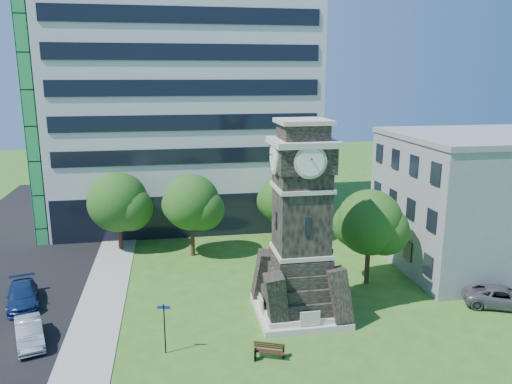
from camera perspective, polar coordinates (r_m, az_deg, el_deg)
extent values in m
plane|color=#2B611B|center=(30.27, 0.23, -15.85)|extent=(160.00, 160.00, 0.00)
cube|color=gray|center=(34.67, -17.36, -12.46)|extent=(3.00, 70.00, 0.06)
cube|color=beige|center=(32.48, 4.95, -13.35)|extent=(5.40, 5.40, 0.40)
cube|color=beige|center=(32.33, 4.96, -12.79)|extent=(4.80, 4.80, 0.30)
cube|color=black|center=(30.01, 5.22, -1.31)|extent=(3.00, 3.00, 6.40)
cube|color=beige|center=(30.90, 5.10, -6.70)|extent=(3.25, 3.25, 0.25)
cube|color=beige|center=(29.78, 5.26, 0.55)|extent=(3.25, 3.25, 0.25)
cube|color=black|center=(28.88, 5.96, -3.98)|extent=(0.35, 0.08, 1.10)
cube|color=black|center=(29.43, 5.33, 3.97)|extent=(3.30, 3.30, 1.60)
cube|color=beige|center=(29.30, 5.37, 5.71)|extent=(3.70, 3.70, 0.35)
cylinder|color=white|center=(27.75, 6.28, 3.38)|extent=(1.56, 0.06, 1.56)
cylinder|color=white|center=(29.02, 1.95, 3.89)|extent=(0.06, 1.56, 1.56)
cube|color=black|center=(29.23, 5.39, 6.87)|extent=(2.60, 2.60, 0.90)
cube|color=beige|center=(29.17, 5.42, 8.04)|extent=(3.00, 3.00, 0.25)
cube|color=silver|center=(52.05, -8.26, 12.35)|extent=(25.00, 15.00, 28.00)
cube|color=black|center=(46.63, -7.49, -2.68)|extent=(24.50, 0.80, 4.00)
cube|color=gray|center=(43.13, 25.32, -1.06)|extent=(15.00, 12.00, 10.00)
cube|color=gray|center=(42.26, 26.02, 5.79)|extent=(15.20, 12.20, 0.40)
imported|color=#94979B|center=(31.68, -24.50, -14.41)|extent=(2.51, 4.17, 1.30)
imported|color=navy|center=(36.57, -25.13, -10.67)|extent=(2.95, 4.92, 1.34)
imported|color=#58575D|center=(36.72, 26.30, -10.69)|extent=(5.31, 3.90, 1.34)
cube|color=black|center=(27.71, -0.08, -18.08)|extent=(0.05, 0.41, 0.63)
cube|color=black|center=(27.97, 3.18, -17.77)|extent=(0.05, 0.41, 0.63)
cube|color=black|center=(27.78, 1.56, -17.77)|extent=(1.62, 0.43, 0.04)
cube|color=black|center=(27.82, 1.48, -17.12)|extent=(1.62, 0.04, 0.36)
cylinder|color=black|center=(28.17, -10.40, -15.14)|extent=(0.07, 0.07, 2.86)
cube|color=#0D2997|center=(27.59, -10.51, -12.84)|extent=(0.69, 0.05, 0.17)
cylinder|color=#332114|center=(44.65, -15.26, -4.82)|extent=(0.37, 0.37, 2.44)
sphere|color=#225A1A|center=(43.84, -15.50, -1.12)|extent=(5.10, 5.10, 5.10)
sphere|color=#225A1A|center=(43.37, -14.18, -1.84)|extent=(3.82, 3.82, 3.82)
sphere|color=#225A1A|center=(44.62, -16.54, -1.30)|extent=(3.57, 3.57, 3.57)
cylinder|color=#332114|center=(41.93, -7.26, -5.47)|extent=(0.36, 0.36, 2.66)
sphere|color=#2F5F1C|center=(41.01, -7.40, -1.16)|extent=(4.62, 4.62, 4.62)
sphere|color=#2F5F1C|center=(40.74, -6.05, -1.97)|extent=(3.47, 3.47, 3.47)
sphere|color=#2F5F1C|center=(41.62, -8.53, -1.41)|extent=(3.24, 3.24, 3.24)
cylinder|color=#332114|center=(45.62, 3.21, -4.13)|extent=(0.32, 0.32, 2.19)
sphere|color=#2D5A1A|center=(44.89, 3.25, -0.86)|extent=(4.60, 4.60, 4.60)
sphere|color=#2D5A1A|center=(44.78, 4.52, -1.48)|extent=(3.45, 3.45, 3.45)
sphere|color=#2D5A1A|center=(45.32, 2.09, -1.03)|extent=(3.22, 3.22, 3.22)
cylinder|color=#332114|center=(37.07, 12.59, -8.24)|extent=(0.35, 0.35, 2.67)
sphere|color=#2A661E|center=(36.02, 12.85, -3.39)|extent=(4.66, 4.66, 4.66)
sphere|color=#2A661E|center=(36.13, 14.46, -4.30)|extent=(3.50, 3.50, 3.50)
sphere|color=#2A661E|center=(36.32, 11.28, -3.66)|extent=(3.27, 3.27, 3.27)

